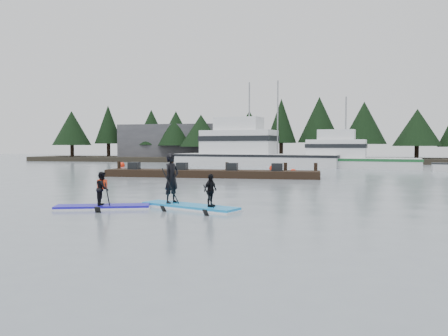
% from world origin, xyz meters
% --- Properties ---
extents(ground, '(160.00, 160.00, 0.00)m').
position_xyz_m(ground, '(0.00, 0.00, 0.00)').
color(ground, slate).
rests_on(ground, ground).
extents(far_shore, '(70.00, 8.00, 0.60)m').
position_xyz_m(far_shore, '(0.00, 42.00, 0.30)').
color(far_shore, '#2D281E').
rests_on(far_shore, ground).
extents(treeline, '(60.00, 4.00, 8.00)m').
position_xyz_m(treeline, '(0.00, 42.00, 0.00)').
color(treeline, black).
rests_on(treeline, ground).
extents(waterfront_building, '(18.00, 6.00, 5.00)m').
position_xyz_m(waterfront_building, '(-14.00, 44.00, 2.50)').
color(waterfront_building, '#4C4C51').
rests_on(waterfront_building, ground).
extents(fishing_boat_large, '(17.77, 8.11, 9.74)m').
position_xyz_m(fishing_boat_large, '(-2.74, 31.21, 0.74)').
color(fishing_boat_large, silver).
rests_on(fishing_boat_large, ground).
extents(fishing_boat_medium, '(12.63, 5.25, 7.60)m').
position_xyz_m(fishing_boat_medium, '(6.86, 29.50, 0.52)').
color(fishing_boat_medium, silver).
rests_on(fishing_boat_medium, ground).
extents(floating_dock, '(14.60, 2.40, 0.48)m').
position_xyz_m(floating_dock, '(-2.91, 14.60, 0.24)').
color(floating_dock, black).
rests_on(floating_dock, ground).
extents(buoy_b, '(0.57, 0.57, 0.57)m').
position_xyz_m(buoy_b, '(0.25, 23.88, 0.00)').
color(buoy_b, red).
rests_on(buoy_b, ground).
extents(buoy_a, '(0.60, 0.60, 0.60)m').
position_xyz_m(buoy_a, '(-15.23, 26.44, 0.00)').
color(buoy_a, red).
rests_on(buoy_a, ground).
extents(buoy_d, '(0.54, 0.54, 0.54)m').
position_xyz_m(buoy_d, '(2.38, 18.67, 0.00)').
color(buoy_d, red).
rests_on(buoy_d, ground).
extents(paddleboard_solo, '(3.24, 1.77, 1.77)m').
position_xyz_m(paddleboard_solo, '(-2.82, -0.38, 0.38)').
color(paddleboard_solo, '#1B12AE').
rests_on(paddleboard_solo, ground).
extents(paddleboard_duo, '(3.75, 2.17, 2.39)m').
position_xyz_m(paddleboard_duo, '(-0.10, 0.37, 0.58)').
color(paddleboard_duo, '#1685D0').
rests_on(paddleboard_duo, ground).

